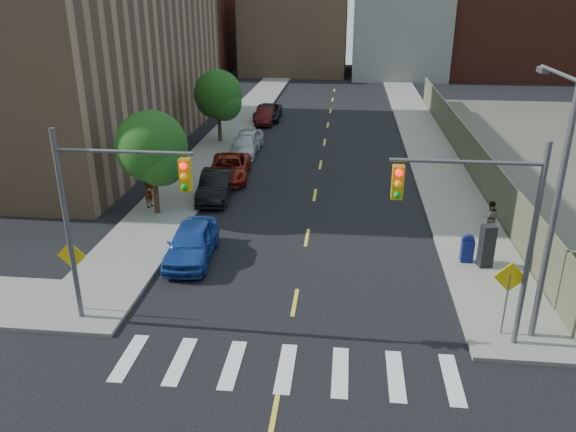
% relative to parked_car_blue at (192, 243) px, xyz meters
% --- Properties ---
extents(sidewalk_nw, '(3.50, 73.00, 0.15)m').
position_rel_parked_car_blue_xyz_m(sidewalk_nw, '(-2.92, 30.31, -0.72)').
color(sidewalk_nw, gray).
rests_on(sidewalk_nw, ground).
extents(sidewalk_ne, '(3.50, 73.00, 0.15)m').
position_rel_parked_car_blue_xyz_m(sidewalk_ne, '(12.58, 30.31, -0.72)').
color(sidewalk_ne, gray).
rests_on(sidewalk_ne, ground).
extents(fence_north, '(0.12, 44.00, 2.50)m').
position_rel_parked_car_blue_xyz_m(fence_north, '(14.43, 16.81, 0.46)').
color(fence_north, '#656B4B').
rests_on(fence_north, ground).
extents(building_nw, '(22.00, 30.00, 16.00)m').
position_rel_parked_car_blue_xyz_m(building_nw, '(-17.17, 18.81, 7.21)').
color(building_nw, '#8C6B4C').
rests_on(building_nw, ground).
extents(bg_bldg_west, '(14.00, 18.00, 12.00)m').
position_rel_parked_car_blue_xyz_m(bg_bldg_west, '(-17.17, 58.81, 5.21)').
color(bg_bldg_west, '#592319').
rests_on(bg_bldg_west, ground).
extents(bg_bldg_midwest, '(14.00, 16.00, 15.00)m').
position_rel_parked_car_blue_xyz_m(bg_bldg_midwest, '(-1.17, 60.81, 6.71)').
color(bg_bldg_midwest, '#8C6B4C').
rests_on(bg_bldg_midwest, ground).
extents(bg_bldg_center, '(12.00, 16.00, 10.00)m').
position_rel_parked_car_blue_xyz_m(bg_bldg_center, '(12.83, 58.81, 4.21)').
color(bg_bldg_center, gray).
rests_on(bg_bldg_center, ground).
extents(bg_bldg_east, '(18.00, 18.00, 16.00)m').
position_rel_parked_car_blue_xyz_m(bg_bldg_east, '(26.83, 60.81, 7.21)').
color(bg_bldg_east, '#592319').
rests_on(bg_bldg_east, ground).
extents(signal_nw, '(4.59, 0.30, 7.00)m').
position_rel_parked_car_blue_xyz_m(signal_nw, '(-1.16, -5.19, 3.74)').
color(signal_nw, '#59595E').
rests_on(signal_nw, ground).
extents(signal_ne, '(4.59, 0.30, 7.00)m').
position_rel_parked_car_blue_xyz_m(signal_ne, '(10.81, -5.19, 3.74)').
color(signal_ne, '#59595E').
rests_on(signal_ne, ground).
extents(streetlight_ne, '(0.25, 3.70, 9.00)m').
position_rel_parked_car_blue_xyz_m(streetlight_ne, '(13.03, -4.29, 4.43)').
color(streetlight_ne, '#59595E').
rests_on(streetlight_ne, ground).
extents(warn_sign_nw, '(1.06, 0.06, 2.83)m').
position_rel_parked_car_blue_xyz_m(warn_sign_nw, '(-2.97, -4.69, 1.20)').
color(warn_sign_nw, '#59595E').
rests_on(warn_sign_nw, ground).
extents(warn_sign_ne, '(1.06, 0.06, 2.83)m').
position_rel_parked_car_blue_xyz_m(warn_sign_ne, '(12.03, -4.69, 1.20)').
color(warn_sign_ne, '#59595E').
rests_on(warn_sign_ne, ground).
extents(warn_sign_midwest, '(1.06, 0.06, 2.83)m').
position_rel_parked_car_blue_xyz_m(warn_sign_midwest, '(-2.97, 8.81, 1.20)').
color(warn_sign_midwest, '#59595E').
rests_on(warn_sign_midwest, ground).
extents(tree_west_near, '(3.66, 3.64, 5.52)m').
position_rel_parked_car_blue_xyz_m(tree_west_near, '(-3.18, 4.85, 2.69)').
color(tree_west_near, '#332114').
rests_on(tree_west_near, ground).
extents(tree_west_far, '(3.66, 3.64, 5.52)m').
position_rel_parked_car_blue_xyz_m(tree_west_far, '(-3.18, 19.85, 2.69)').
color(tree_west_far, '#332114').
rests_on(tree_west_far, ground).
extents(parked_car_blue, '(2.11, 4.74, 1.58)m').
position_rel_parked_car_blue_xyz_m(parked_car_blue, '(0.00, 0.00, 0.00)').
color(parked_car_blue, '#1C439C').
rests_on(parked_car_blue, ground).
extents(parked_car_black, '(1.96, 4.80, 1.55)m').
position_rel_parked_car_blue_xyz_m(parked_car_black, '(-0.67, 7.66, -0.02)').
color(parked_car_black, black).
rests_on(parked_car_black, ground).
extents(parked_car_red, '(2.89, 5.42, 1.45)m').
position_rel_parked_car_blue_xyz_m(parked_car_red, '(-0.67, 11.19, -0.07)').
color(parked_car_red, maroon).
rests_on(parked_car_red, ground).
extents(parked_car_silver, '(1.93, 4.58, 1.32)m').
position_rel_parked_car_blue_xyz_m(parked_car_silver, '(-0.67, 16.66, -0.13)').
color(parked_car_silver, '#B4B8BD').
rests_on(parked_car_silver, ground).
extents(parked_car_white, '(1.99, 4.54, 1.52)m').
position_rel_parked_car_blue_xyz_m(parked_car_white, '(-0.67, 17.89, -0.03)').
color(parked_car_white, silver).
rests_on(parked_car_white, ground).
extents(parked_car_maroon, '(1.63, 4.28, 1.39)m').
position_rel_parked_car_blue_xyz_m(parked_car_maroon, '(-0.67, 26.69, -0.10)').
color(parked_car_maroon, '#3D0C0E').
rests_on(parked_car_maroon, ground).
extents(parked_car_grey, '(2.45, 5.04, 1.38)m').
position_rel_parked_car_blue_xyz_m(parked_car_grey, '(-0.67, 28.28, -0.10)').
color(parked_car_grey, black).
rests_on(parked_car_grey, ground).
extents(mailbox, '(0.51, 0.39, 1.25)m').
position_rel_parked_car_blue_xyz_m(mailbox, '(11.84, 0.74, -0.04)').
color(mailbox, navy).
rests_on(mailbox, sidewalk_ne).
extents(payphone, '(0.64, 0.57, 1.85)m').
position_rel_parked_car_blue_xyz_m(payphone, '(12.53, 0.39, 0.28)').
color(payphone, black).
rests_on(payphone, sidewalk_ne).
extents(pedestrian_west, '(0.53, 0.69, 1.70)m').
position_rel_parked_car_blue_xyz_m(pedestrian_west, '(-3.83, 5.58, 0.21)').
color(pedestrian_west, gray).
rests_on(pedestrian_west, sidewalk_nw).
extents(pedestrian_east, '(0.85, 0.69, 1.62)m').
position_rel_parked_car_blue_xyz_m(pedestrian_east, '(13.44, 3.97, 0.17)').
color(pedestrian_east, gray).
rests_on(pedestrian_east, sidewalk_ne).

